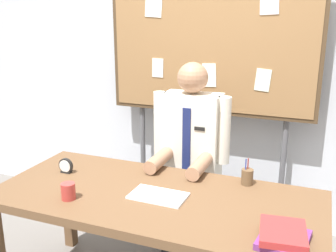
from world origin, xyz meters
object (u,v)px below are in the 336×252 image
(desk, at_px, (156,207))
(person, at_px, (191,168))
(bulletin_board, at_px, (210,45))
(open_notebook, at_px, (158,196))
(book_stack, at_px, (283,236))
(coffee_mug, at_px, (68,191))
(desk_clock, at_px, (66,166))
(pen_holder, at_px, (247,177))

(desk, distance_m, person, 0.63)
(bulletin_board, relative_size, open_notebook, 6.62)
(book_stack, bearing_deg, person, 129.76)
(person, relative_size, coffee_mug, 15.22)
(desk, relative_size, open_notebook, 5.92)
(desk_clock, bearing_deg, coffee_mug, -52.46)
(desk_clock, bearing_deg, bulletin_board, 56.12)
(person, height_order, open_notebook, person)
(desk_clock, bearing_deg, desk, -6.94)
(person, height_order, coffee_mug, person)
(book_stack, bearing_deg, open_notebook, 162.90)
(desk, height_order, person, person)
(bulletin_board, bearing_deg, open_notebook, -88.64)
(desk, distance_m, pen_holder, 0.57)
(coffee_mug, bearing_deg, book_stack, -0.41)
(book_stack, relative_size, pen_holder, 1.68)
(person, height_order, pen_holder, person)
(open_notebook, height_order, pen_holder, pen_holder)
(bulletin_board, distance_m, coffee_mug, 1.52)
(desk, relative_size, desk_clock, 19.24)
(desk, height_order, book_stack, book_stack)
(desk, distance_m, bulletin_board, 1.35)
(person, relative_size, desk_clock, 14.62)
(desk_clock, distance_m, coffee_mug, 0.38)
(coffee_mug, bearing_deg, pen_holder, 32.27)
(open_notebook, height_order, desk_clock, desk_clock)
(person, relative_size, open_notebook, 4.50)
(desk_clock, bearing_deg, book_stack, -12.83)
(open_notebook, relative_size, coffee_mug, 3.39)
(book_stack, height_order, open_notebook, book_stack)
(desk, height_order, bulletin_board, bulletin_board)
(person, distance_m, coffee_mug, 0.96)
(book_stack, distance_m, pen_holder, 0.62)
(open_notebook, distance_m, coffee_mug, 0.49)
(open_notebook, height_order, coffee_mug, coffee_mug)
(desk_clock, xyz_separation_m, pen_holder, (1.11, 0.25, 0.01))
(book_stack, height_order, pen_holder, pen_holder)
(bulletin_board, relative_size, desk_clock, 21.52)
(bulletin_board, bearing_deg, book_stack, -60.88)
(open_notebook, xyz_separation_m, desk_clock, (-0.68, 0.10, 0.04))
(desk, xyz_separation_m, pen_holder, (0.45, 0.33, 0.13))
(coffee_mug, height_order, pen_holder, pen_holder)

